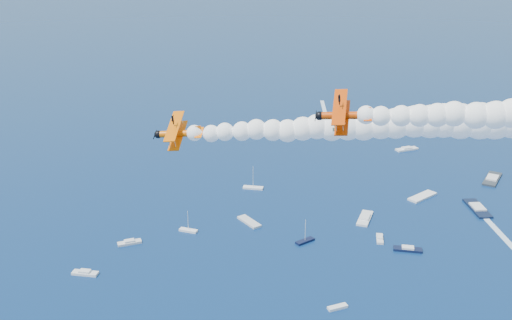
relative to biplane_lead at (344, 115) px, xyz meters
The scene contains 5 objects.
biplane_lead is the anchor object (origin of this frame).
biplane_trail 29.91m from the biplane_lead, 166.84° to the right, with size 8.49×9.52×5.73m, color #FA6705, non-canonical shape.
smoke_trail_trail 10.66m from the biplane_lead, 113.35° to the left, with size 50.41×34.08×10.79m, color white, non-canonical shape.
spectator_boats 119.41m from the biplane_lead, 97.12° to the left, with size 219.30×171.44×0.70m.
boat_wakes 163.38m from the biplane_lead, 111.25° to the left, with size 146.95×122.63×0.04m.
Camera 1 is at (52.54, -52.68, 87.86)m, focal length 42.64 mm.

